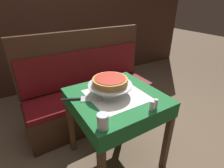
# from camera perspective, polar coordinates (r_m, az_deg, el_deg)

# --- Properties ---
(ground_plane) EXTENTS (14.00, 14.00, 0.00)m
(ground_plane) POSITION_cam_1_polar(r_m,az_deg,el_deg) (1.99, 1.17, -22.59)
(ground_plane) COLOR brown
(dining_table_front) EXTENTS (0.74, 0.74, 0.75)m
(dining_table_front) POSITION_cam_1_polar(r_m,az_deg,el_deg) (1.55, 1.40, -6.74)
(dining_table_front) COLOR #1E6B33
(dining_table_front) RESTS_ON ground_plane
(dining_table_rear) EXTENTS (0.63, 0.63, 0.74)m
(dining_table_rear) POSITION_cam_1_polar(r_m,az_deg,el_deg) (2.79, -15.70, 7.40)
(dining_table_rear) COLOR red
(dining_table_rear) RESTS_ON ground_plane
(booth_bench) EXTENTS (1.62, 0.51, 1.15)m
(booth_bench) POSITION_cam_1_polar(r_m,az_deg,el_deg) (2.29, -6.81, -4.37)
(booth_bench) COLOR #3D2316
(booth_bench) RESTS_ON ground_plane
(back_wall_panel) EXTENTS (6.00, 0.04, 2.40)m
(back_wall_panel) POSITION_cam_1_polar(r_m,az_deg,el_deg) (3.17, -19.73, 19.80)
(back_wall_panel) COLOR #3D2319
(back_wall_panel) RESTS_ON ground_plane
(pizza_pan_stand) EXTENTS (0.38, 0.38, 0.09)m
(pizza_pan_stand) POSITION_cam_1_polar(r_m,az_deg,el_deg) (1.48, -0.61, -0.37)
(pizza_pan_stand) COLOR #ADADB2
(pizza_pan_stand) RESTS_ON dining_table_front
(deep_dish_pizza) EXTENTS (0.30, 0.30, 0.06)m
(deep_dish_pizza) POSITION_cam_1_polar(r_m,az_deg,el_deg) (1.46, -0.62, 0.98)
(deep_dish_pizza) COLOR #C68E47
(deep_dish_pizza) RESTS_ON pizza_pan_stand
(pizza_server) EXTENTS (0.26, 0.16, 0.01)m
(pizza_server) POSITION_cam_1_polar(r_m,az_deg,el_deg) (1.46, -10.92, -4.83)
(pizza_server) COLOR #BCBCC1
(pizza_server) RESTS_ON dining_table_front
(water_glass_near) EXTENTS (0.08, 0.08, 0.11)m
(water_glass_near) POSITION_cam_1_polar(r_m,az_deg,el_deg) (1.12, -3.02, -12.12)
(water_glass_near) COLOR silver
(water_glass_near) RESTS_ON dining_table_front
(salt_shaker) EXTENTS (0.03, 0.03, 0.08)m
(salt_shaker) POSITION_cam_1_polar(r_m,az_deg,el_deg) (1.32, 12.82, -6.98)
(salt_shaker) COLOR silver
(salt_shaker) RESTS_ON dining_table_front
(pepper_shaker) EXTENTS (0.03, 0.03, 0.08)m
(pepper_shaker) POSITION_cam_1_polar(r_m,az_deg,el_deg) (1.35, 14.07, -6.40)
(pepper_shaker) COLOR silver
(pepper_shaker) RESTS_ON dining_table_front
(condiment_caddy) EXTENTS (0.11, 0.11, 0.16)m
(condiment_caddy) POSITION_cam_1_polar(r_m,az_deg,el_deg) (2.76, -14.90, 10.76)
(condiment_caddy) COLOR black
(condiment_caddy) RESTS_ON dining_table_rear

